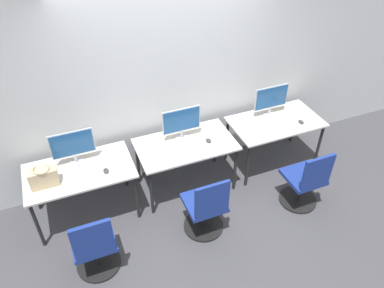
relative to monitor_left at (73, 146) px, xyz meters
name	(u,v)px	position (x,y,z in m)	size (l,w,h in m)	color
ground_plane	(196,202)	(1.31, -0.51, -0.96)	(20.00, 20.00, 0.00)	#3D3D42
wall_back	(171,77)	(1.31, 0.32, 0.44)	(12.00, 0.05, 2.80)	#B7BCC1
desk_left	(80,175)	(0.00, -0.16, -0.32)	(1.23, 0.71, 0.71)	#BCB7AD
monitor_left	(73,146)	(0.00, 0.00, 0.00)	(0.49, 0.16, 0.43)	#B2B2B7
keyboard_left	(81,178)	(0.00, -0.31, -0.23)	(0.43, 0.14, 0.02)	silver
mouse_left	(106,171)	(0.29, -0.30, -0.23)	(0.06, 0.09, 0.03)	#333333
office_chair_left	(95,248)	(-0.03, -1.01, -0.59)	(0.48, 0.48, 0.89)	black
desk_center	(186,148)	(1.31, -0.16, -0.32)	(1.23, 0.71, 0.71)	#BCB7AD
monitor_center	(181,122)	(1.31, -0.03, 0.00)	(0.49, 0.16, 0.43)	#B2B2B7
keyboard_center	(188,146)	(1.31, -0.23, -0.23)	(0.43, 0.14, 0.02)	silver
mouse_center	(209,140)	(1.60, -0.22, -0.23)	(0.06, 0.09, 0.03)	#333333
office_chair_center	(206,209)	(1.24, -0.96, -0.59)	(0.48, 0.48, 0.89)	black
desk_right	(275,125)	(2.63, -0.16, -0.32)	(1.23, 0.71, 0.71)	#BCB7AD
monitor_right	(271,99)	(2.63, 0.02, 0.00)	(0.49, 0.16, 0.43)	#B2B2B7
keyboard_right	(282,126)	(2.63, -0.29, -0.23)	(0.43, 0.14, 0.02)	silver
mouse_right	(301,122)	(2.92, -0.32, -0.23)	(0.06, 0.09, 0.03)	#333333
office_chair_right	(305,183)	(2.55, -1.03, -0.59)	(0.48, 0.48, 0.89)	black
handbag	(44,177)	(-0.37, -0.26, -0.13)	(0.30, 0.18, 0.25)	tan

